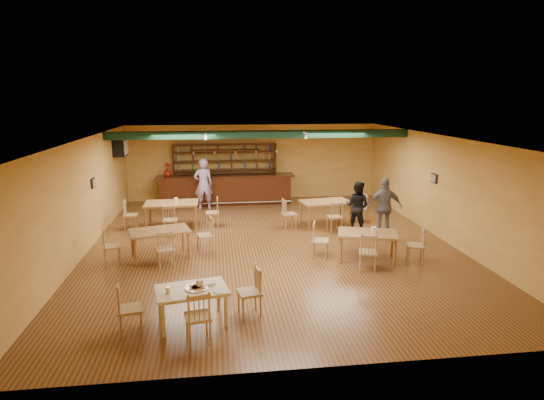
{
  "coord_description": "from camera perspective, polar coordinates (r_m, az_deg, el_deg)",
  "views": [
    {
      "loc": [
        -1.5,
        -12.05,
        4.08
      ],
      "look_at": [
        0.09,
        0.6,
        1.15
      ],
      "focal_mm": 29.73,
      "sensor_mm": 36.0,
      "label": 1
    }
  ],
  "objects": [
    {
      "name": "floor",
      "position": [
        12.81,
        -0.05,
        -5.63
      ],
      "size": [
        12.0,
        12.0,
        0.0
      ],
      "primitive_type": "plane",
      "color": "#523017",
      "rests_on": "ground"
    },
    {
      "name": "ceiling_beam",
      "position": [
        14.97,
        -1.4,
        8.3
      ],
      "size": [
        10.0,
        0.3,
        0.25
      ],
      "primitive_type": "cube",
      "color": "black",
      "rests_on": "ceiling"
    },
    {
      "name": "track_rail_left",
      "position": [
        15.49,
        -8.34,
        8.59
      ],
      "size": [
        0.05,
        2.5,
        0.05
      ],
      "primitive_type": "cube",
      "color": "silver",
      "rests_on": "ceiling"
    },
    {
      "name": "track_rail_right",
      "position": [
        15.76,
        3.51,
        8.77
      ],
      "size": [
        0.05,
        2.5,
        0.05
      ],
      "primitive_type": "cube",
      "color": "silver",
      "rests_on": "ceiling"
    },
    {
      "name": "ac_unit",
      "position": [
        16.67,
        -18.65,
        6.31
      ],
      "size": [
        0.34,
        0.7,
        0.48
      ],
      "primitive_type": "cube",
      "color": "silver",
      "rests_on": "wall_left"
    },
    {
      "name": "picture_left",
      "position": [
        13.71,
        -21.71,
        2.02
      ],
      "size": [
        0.04,
        0.34,
        0.28
      ],
      "primitive_type": "cube",
      "color": "black",
      "rests_on": "wall_left"
    },
    {
      "name": "picture_right",
      "position": [
        14.32,
        19.85,
        2.6
      ],
      "size": [
        0.04,
        0.34,
        0.28
      ],
      "primitive_type": "cube",
      "color": "black",
      "rests_on": "wall_right"
    },
    {
      "name": "bar_counter",
      "position": [
        17.56,
        -5.85,
        1.33
      ],
      "size": [
        5.27,
        0.85,
        1.13
      ],
      "primitive_type": "cube",
      "color": "#34170A",
      "rests_on": "ground"
    },
    {
      "name": "back_bar_hutch",
      "position": [
        18.07,
        -5.94,
        3.51
      ],
      "size": [
        4.08,
        0.4,
        2.28
      ],
      "primitive_type": "cube",
      "color": "#34170A",
      "rests_on": "ground"
    },
    {
      "name": "poinsettia",
      "position": [
        17.5,
        -13.1,
        3.75
      ],
      "size": [
        0.37,
        0.37,
        0.51
      ],
      "primitive_type": "imported",
      "rotation": [
        0.0,
        0.0,
        0.35
      ],
      "color": "#A6170F",
      "rests_on": "bar_counter"
    },
    {
      "name": "dining_table_a",
      "position": [
        14.64,
        -12.55,
        -1.88
      ],
      "size": [
        1.65,
        0.99,
        0.82
      ],
      "primitive_type": "cube",
      "rotation": [
        0.0,
        0.0,
        -0.0
      ],
      "color": "olive",
      "rests_on": "ground"
    },
    {
      "name": "dining_table_b",
      "position": [
        14.72,
        6.77,
        -1.65
      ],
      "size": [
        1.71,
        1.19,
        0.79
      ],
      "primitive_type": "cube",
      "rotation": [
        0.0,
        0.0,
        0.16
      ],
      "color": "olive",
      "rests_on": "ground"
    },
    {
      "name": "dining_table_c",
      "position": [
        12.04,
        -13.95,
        -5.39
      ],
      "size": [
        1.67,
        1.26,
        0.74
      ],
      "primitive_type": "cube",
      "rotation": [
        0.0,
        0.0,
        0.27
      ],
      "color": "olive",
      "rests_on": "ground"
    },
    {
      "name": "dining_table_d",
      "position": [
        11.76,
        11.93,
        -5.75
      ],
      "size": [
        1.67,
        1.27,
        0.74
      ],
      "primitive_type": "cube",
      "rotation": [
        0.0,
        0.0,
        -0.29
      ],
      "color": "olive",
      "rests_on": "ground"
    },
    {
      "name": "near_table",
      "position": [
        8.59,
        -10.06,
        -13.08
      ],
      "size": [
        1.41,
        1.05,
        0.68
      ],
      "primitive_type": "cube",
      "rotation": [
        0.0,
        0.0,
        0.2
      ],
      "color": "#C8B786",
      "rests_on": "ground"
    },
    {
      "name": "pizza_tray",
      "position": [
        8.44,
        -9.53,
        -10.94
      ],
      "size": [
        0.42,
        0.42,
        0.01
      ],
      "primitive_type": "cylinder",
      "rotation": [
        0.0,
        0.0,
        0.06
      ],
      "color": "silver",
      "rests_on": "near_table"
    },
    {
      "name": "parmesan_shaker",
      "position": [
        8.33,
        -13.07,
        -11.06
      ],
      "size": [
        0.09,
        0.09,
        0.11
      ],
      "primitive_type": "cylinder",
      "rotation": [
        0.0,
        0.0,
        0.2
      ],
      "color": "#EAE5C6",
      "rests_on": "near_table"
    },
    {
      "name": "napkin_stack",
      "position": [
        8.59,
        -7.95,
        -10.37
      ],
      "size": [
        0.24,
        0.21,
        0.03
      ],
      "primitive_type": "cube",
      "rotation": [
        0.0,
        0.0,
        0.35
      ],
      "color": "white",
      "rests_on": "near_table"
    },
    {
      "name": "pizza_server",
      "position": [
        8.47,
        -8.58,
        -10.74
      ],
      "size": [
        0.33,
        0.11,
        0.0
      ],
      "primitive_type": "cube",
      "rotation": [
        0.0,
        0.0,
        0.07
      ],
      "color": "silver",
      "rests_on": "pizza_tray"
    },
    {
      "name": "side_plate",
      "position": [
        8.26,
        -6.69,
        -11.39
      ],
      "size": [
        0.26,
        0.26,
        0.01
      ],
      "primitive_type": "cylinder",
      "rotation": [
        0.0,
        0.0,
        0.2
      ],
      "color": "white",
      "rests_on": "near_table"
    },
    {
      "name": "patron_bar",
      "position": [
        16.68,
        -8.68,
        1.97
      ],
      "size": [
        0.76,
        0.57,
        1.9
      ],
      "primitive_type": "imported",
      "rotation": [
        0.0,
        0.0,
        3.32
      ],
      "color": "#9355B9",
      "rests_on": "ground"
    },
    {
      "name": "patron_right_a",
      "position": [
        14.09,
        10.74,
        -0.79
      ],
      "size": [
        0.97,
        0.96,
        1.58
      ],
      "primitive_type": "imported",
      "rotation": [
        0.0,
        0.0,
        2.42
      ],
      "color": "black",
      "rests_on": "ground"
    },
    {
      "name": "patron_right_b",
      "position": [
        13.83,
        14.06,
        -0.85
      ],
      "size": [
        1.07,
        0.56,
        1.75
      ],
      "primitive_type": "imported",
      "rotation": [
        0.0,
        0.0,
        3.01
      ],
      "color": "slate",
      "rests_on": "ground"
    }
  ]
}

